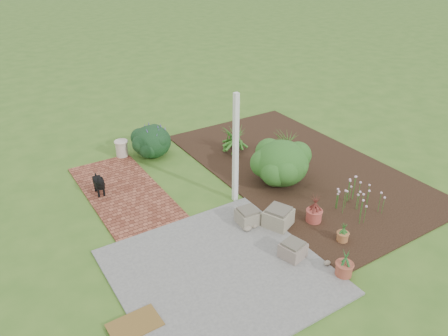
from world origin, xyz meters
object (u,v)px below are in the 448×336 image
stone_trough_near (293,250)px  evergreen_shrub (282,162)px  black_dog (99,183)px  cream_ceramic_urn (122,149)px

stone_trough_near → evergreen_shrub: bearing=55.8°
evergreen_shrub → black_dog: bearing=155.8°
black_dog → evergreen_shrub: size_ratio=0.47×
stone_trough_near → black_dog: size_ratio=0.68×
stone_trough_near → black_dog: bearing=119.7°
cream_ceramic_urn → evergreen_shrub: bearing=-51.1°
cream_ceramic_urn → stone_trough_near: bearing=-78.4°
black_dog → evergreen_shrub: (3.83, -1.72, 0.22)m
stone_trough_near → black_dog: black_dog is taller
evergreen_shrub → cream_ceramic_urn: bearing=128.9°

